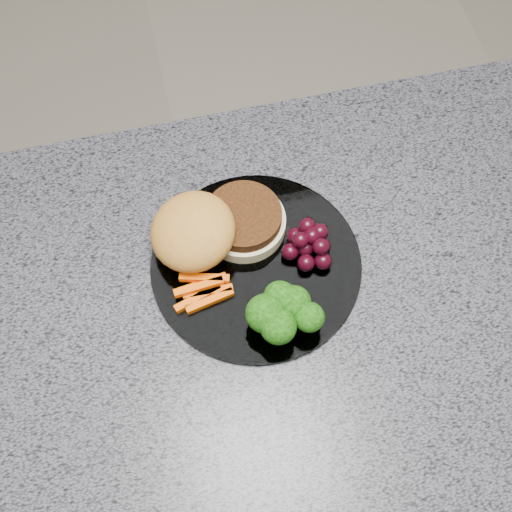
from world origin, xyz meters
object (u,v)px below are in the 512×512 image
Objects in this scene: burger at (211,229)px; island_cabinet at (247,414)px; plate at (256,265)px; grape_bunch at (310,243)px.

island_cabinet is at bearing -101.73° from burger.
plate is at bearing 62.51° from island_cabinet.
burger is 3.10× the size of grape_bunch.
plate is 1.30× the size of burger.
plate is 0.07m from grape_bunch.
grape_bunch is (0.07, 0.00, 0.02)m from plate.
burger is at bearing 134.69° from plate.
island_cabinet is 18.53× the size of grape_bunch.
grape_bunch is at bearing -40.79° from burger.
burger reaches higher than grape_bunch.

